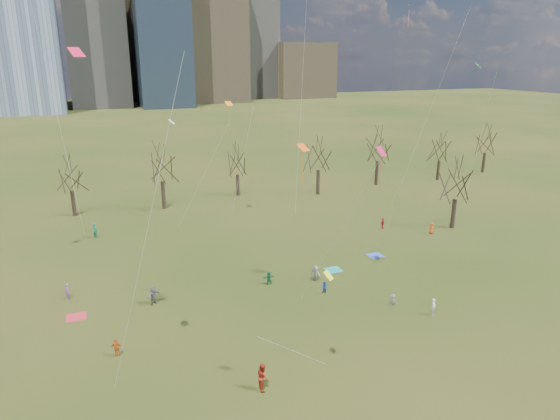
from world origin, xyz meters
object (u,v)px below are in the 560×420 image
object	(u,v)px
person_2	(263,377)
person_1	(433,307)
blanket_navy	(375,256)
person_4	(117,348)
blanket_teal	(333,270)
blanket_crimson	(76,317)

from	to	relation	value
person_2	person_1	bearing A→B (deg)	-70.98
blanket_navy	person_4	xyz separation A→B (m)	(-27.85, -9.79, 0.69)
blanket_navy	person_4	size ratio (longest dim) A/B	1.13
blanket_teal	person_2	xyz separation A→B (m)	(-13.14, -15.44, 0.93)
blanket_crimson	person_4	distance (m)	7.81
person_1	person_4	bearing A→B (deg)	125.67
person_1	person_4	size ratio (longest dim) A/B	1.08
blanket_navy	blanket_crimson	bearing A→B (deg)	-175.26
blanket_navy	person_4	bearing A→B (deg)	-160.63
blanket_navy	blanket_crimson	xyz separation A→B (m)	(-30.66, -2.54, 0.00)
blanket_crimson	blanket_teal	bearing A→B (deg)	1.82
blanket_teal	person_4	world-z (taller)	person_4
blanket_teal	blanket_navy	xyz separation A→B (m)	(6.06, 1.76, 0.00)
blanket_teal	blanket_navy	world-z (taller)	same
person_2	blanket_navy	bearing A→B (deg)	-42.71
blanket_teal	blanket_crimson	distance (m)	24.61
blanket_navy	blanket_crimson	world-z (taller)	same
blanket_teal	person_4	xyz separation A→B (m)	(-21.79, -8.03, 0.69)
blanket_crimson	person_1	bearing A→B (deg)	-20.69
blanket_teal	person_4	distance (m)	23.23
blanket_navy	person_1	size ratio (longest dim) A/B	1.05
blanket_teal	person_2	size ratio (longest dim) A/B	0.84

